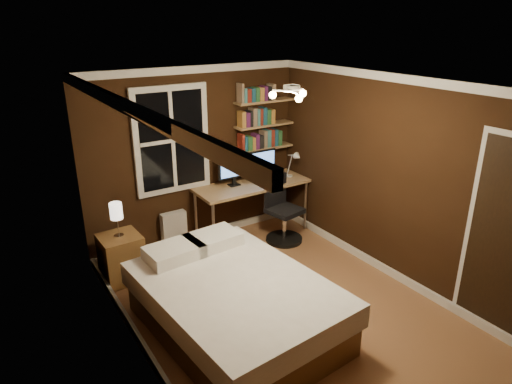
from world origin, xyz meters
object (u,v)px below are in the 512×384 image
desk_lamp (293,164)px  bed (234,304)px  radiator (174,230)px  monitor_left (234,170)px  bedside_lamp (117,220)px  nightstand (122,258)px  monitor_right (261,165)px  office_chair (282,217)px  desk (252,187)px

desk_lamp → bed: bearing=-139.7°
radiator → monitor_left: 1.20m
bedside_lamp → monitor_left: bearing=9.2°
nightstand → bedside_lamp: bearing=0.0°
bed → monitor_left: size_ratio=4.71×
bedside_lamp → monitor_right: (2.27, 0.29, 0.23)m
office_chair → bedside_lamp: bearing=164.1°
bedside_lamp → radiator: (0.89, 0.44, -0.54)m
radiator → bedside_lamp: bearing=-153.4°
nightstand → bedside_lamp: size_ratio=1.37×
office_chair → bed: bearing=-150.0°
nightstand → desk_lamp: 2.80m
desk → monitor_left: bearing=161.4°
bed → monitor_right: 2.59m
monitor_right → office_chair: bearing=-84.6°
bedside_lamp → desk_lamp: bearing=2.1°
bedside_lamp → desk_lamp: size_ratio=0.99×
radiator → desk: bearing=-11.6°
desk → desk_lamp: 0.72m
bedside_lamp → radiator: bedside_lamp is taller
nightstand → radiator: 0.99m
bed → monitor_right: size_ratio=4.71×
monitor_left → monitor_right: bearing=0.0°
monitor_left → desk_lamp: size_ratio=1.10×
nightstand → bedside_lamp: 0.51m
nightstand → monitor_right: bearing=5.6°
monitor_left → radiator: bearing=170.4°
nightstand → office_chair: office_chair is taller
monitor_left → nightstand: bearing=-170.8°
desk → nightstand: bearing=-174.2°
office_chair → monitor_right: bearing=84.4°
monitor_left → office_chair: size_ratio=0.50×
nightstand → monitor_right: 2.40m
desk_lamp → office_chair: size_ratio=0.45×
desk_lamp → office_chair: desk_lamp is taller
bedside_lamp → monitor_left: size_ratio=0.90×
desk → office_chair: size_ratio=1.76×
office_chair → radiator: bearing=144.8°
bed → office_chair: bearing=36.3°
bed → desk_lamp: (2.03, 1.72, 0.72)m
nightstand → office_chair: size_ratio=0.61×
bed → monitor_left: monitor_left is taller
monitor_left → desk_lamp: monitor_left is taller
nightstand → monitor_left: bearing=7.5°
desk → desk_lamp: desk_lamp is taller
desk_lamp → nightstand: bearing=-177.9°
monitor_right → bed: bearing=-129.7°
bed → nightstand: bed is taller
bed → bedside_lamp: bearing=107.9°
nightstand → office_chair: (2.31, -0.20, 0.07)m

